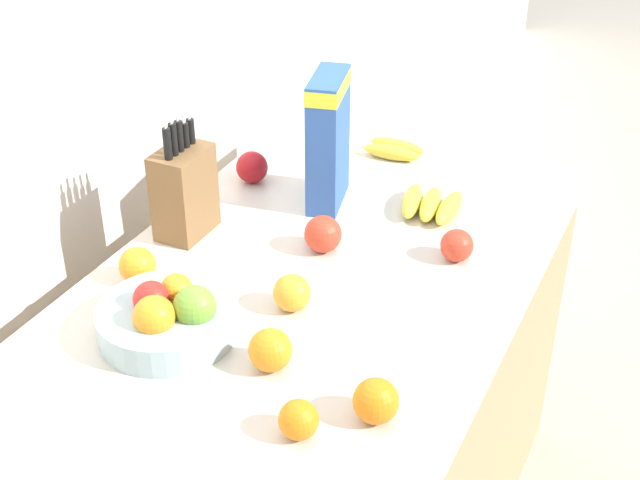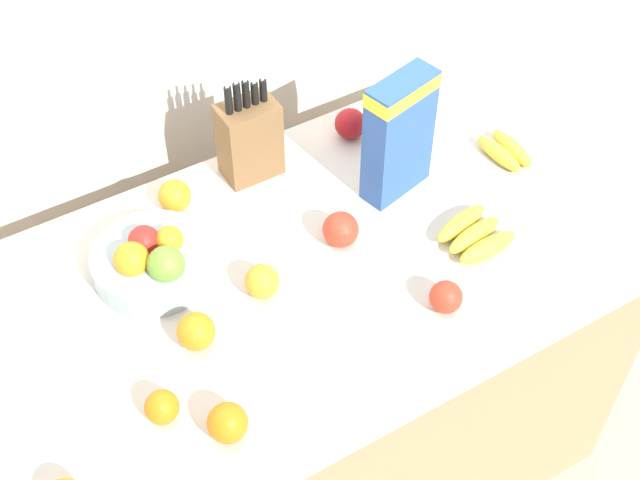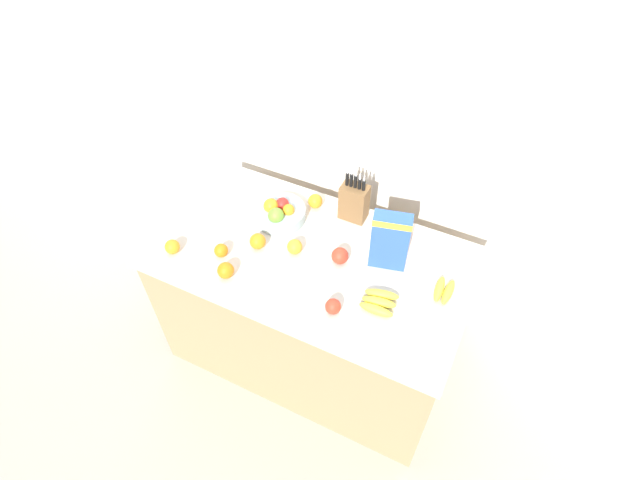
% 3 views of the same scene
% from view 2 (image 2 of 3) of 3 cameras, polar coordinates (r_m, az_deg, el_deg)
% --- Properties ---
extents(ground_plane, '(14.00, 14.00, 0.00)m').
position_cam_2_polar(ground_plane, '(2.73, -1.23, -14.15)').
color(ground_plane, '#B2A899').
extents(counter, '(1.56, 0.86, 0.89)m').
position_cam_2_polar(counter, '(2.34, -1.40, -9.05)').
color(counter, tan).
rests_on(counter, ground_plane).
extents(knife_block, '(0.14, 0.09, 0.31)m').
position_cam_2_polar(knife_block, '(2.15, -4.55, 6.51)').
color(knife_block, brown).
rests_on(knife_block, counter).
extents(cereal_box, '(0.19, 0.11, 0.32)m').
position_cam_2_polar(cereal_box, '(2.06, 5.07, 6.91)').
color(cereal_box, '#2D56A8').
rests_on(cereal_box, counter).
extents(fruit_bowl, '(0.27, 0.27, 0.12)m').
position_cam_2_polar(fruit_bowl, '(1.99, -10.68, -1.28)').
color(fruit_bowl, '#99B2B7').
rests_on(fruit_bowl, counter).
extents(banana_bunch_left, '(0.09, 0.15, 0.04)m').
position_cam_2_polar(banana_bunch_left, '(2.29, 11.79, 5.60)').
color(banana_bunch_left, yellow).
rests_on(banana_bunch_left, counter).
extents(banana_bunch_right, '(0.17, 0.15, 0.04)m').
position_cam_2_polar(banana_bunch_right, '(2.06, 9.84, 0.31)').
color(banana_bunch_right, yellow).
rests_on(banana_bunch_right, counter).
extents(apple_front, '(0.08, 0.08, 0.08)m').
position_cam_2_polar(apple_front, '(2.29, 1.95, 7.46)').
color(apple_front, '#A31419').
rests_on(apple_front, counter).
extents(apple_rightmost, '(0.08, 0.08, 0.08)m').
position_cam_2_polar(apple_rightmost, '(2.02, 1.33, 0.68)').
color(apple_rightmost, red).
rests_on(apple_rightmost, counter).
extents(apple_by_knife_block, '(0.07, 0.07, 0.07)m').
position_cam_2_polar(apple_by_knife_block, '(1.92, 8.05, -3.63)').
color(apple_by_knife_block, red).
rests_on(apple_by_knife_block, counter).
extents(orange_front_center, '(0.08, 0.08, 0.08)m').
position_cam_2_polar(orange_front_center, '(1.73, -5.94, -11.56)').
color(orange_front_center, orange).
rests_on(orange_front_center, counter).
extents(orange_front_right, '(0.08, 0.08, 0.08)m').
position_cam_2_polar(orange_front_right, '(1.85, -7.95, -5.80)').
color(orange_front_right, orange).
rests_on(orange_front_right, counter).
extents(orange_mid_left, '(0.08, 0.08, 0.08)m').
position_cam_2_polar(orange_mid_left, '(1.93, -3.75, -2.65)').
color(orange_mid_left, orange).
rests_on(orange_mid_left, counter).
extents(orange_mid_right, '(0.08, 0.08, 0.08)m').
position_cam_2_polar(orange_mid_right, '(2.12, -9.30, 2.82)').
color(orange_mid_right, orange).
rests_on(orange_mid_right, counter).
extents(orange_near_bowl, '(0.07, 0.07, 0.07)m').
position_cam_2_polar(orange_near_bowl, '(1.77, -10.09, -10.48)').
color(orange_near_bowl, orange).
rests_on(orange_near_bowl, counter).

